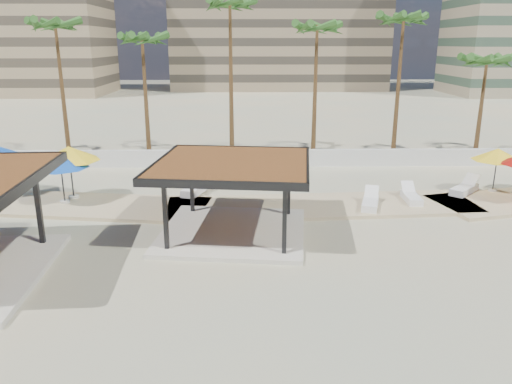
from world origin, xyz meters
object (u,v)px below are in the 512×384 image
(pavilion_central, at_px, (233,191))
(lounger_b, at_px, (370,203))
(lounger_d, at_px, (464,189))
(lounger_c, at_px, (411,197))
(umbrella_a, at_px, (60,161))
(lounger_a, at_px, (196,189))

(pavilion_central, relative_size, lounger_b, 3.09)
(pavilion_central, bearing_deg, lounger_d, 30.05)
(lounger_c, bearing_deg, lounger_b, 114.22)
(lounger_c, relative_size, lounger_d, 0.99)
(lounger_d, bearing_deg, umbrella_a, 138.51)
(pavilion_central, height_order, umbrella_a, pavilion_central)
(pavilion_central, height_order, lounger_b, pavilion_central)
(lounger_a, bearing_deg, lounger_b, -88.08)
(umbrella_a, relative_size, lounger_a, 1.32)
(pavilion_central, relative_size, lounger_d, 3.31)
(lounger_d, bearing_deg, lounger_c, 156.96)
(lounger_b, relative_size, lounger_c, 1.09)
(lounger_b, bearing_deg, lounger_d, -50.99)
(lounger_d, bearing_deg, lounger_a, 133.53)
(lounger_b, bearing_deg, lounger_c, -51.16)
(lounger_b, bearing_deg, umbrella_a, 103.49)
(lounger_a, xyz_separation_m, lounger_b, (9.17, -2.71, -0.01))
(lounger_a, bearing_deg, lounger_c, -80.15)
(lounger_c, xyz_separation_m, lounger_d, (3.44, 1.40, 0.02))
(pavilion_central, height_order, lounger_a, pavilion_central)
(umbrella_a, height_order, lounger_a, umbrella_a)
(pavilion_central, height_order, lounger_d, pavilion_central)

